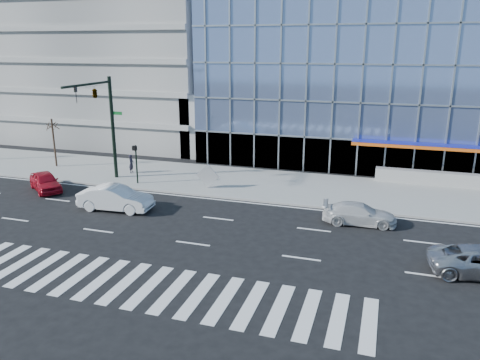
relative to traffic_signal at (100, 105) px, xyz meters
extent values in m
plane|color=black|center=(11.00, -4.57, -6.16)|extent=(160.00, 160.00, 0.00)
cube|color=gray|center=(11.00, 3.43, -6.09)|extent=(120.00, 8.00, 0.15)
cube|color=#6D84B6|center=(25.00, 21.43, 1.34)|extent=(42.00, 26.00, 15.00)
cube|color=gray|center=(-9.00, 21.43, 3.84)|extent=(24.00, 24.00, 20.00)
cube|color=gray|center=(5.00, 13.43, -3.16)|extent=(6.00, 8.00, 6.00)
cylinder|color=black|center=(0.00, 1.43, -2.01)|extent=(0.28, 0.28, 8.00)
cylinder|color=black|center=(0.00, -1.37, 1.59)|extent=(0.18, 5.60, 0.18)
imported|color=black|center=(0.00, -2.77, 0.99)|extent=(0.18, 0.22, 1.10)
imported|color=black|center=(0.00, -0.57, 0.99)|extent=(0.48, 2.24, 0.90)
cube|color=#0C591E|center=(0.45, 1.43, -0.81)|extent=(0.90, 0.05, 0.25)
cylinder|color=black|center=(2.50, 0.43, -4.51)|extent=(0.12, 0.12, 3.00)
cube|color=black|center=(2.50, 0.28, -3.21)|extent=(0.30, 0.25, 0.35)
cylinder|color=#332319|center=(-7.00, 2.93, -3.91)|extent=(0.16, 0.16, 4.20)
ellipsoid|color=#332319|center=(-7.00, 2.93, -2.23)|extent=(1.10, 1.10, 0.90)
imported|color=silver|center=(19.43, -2.77, -5.53)|extent=(4.53, 2.14, 1.28)
imported|color=silver|center=(4.04, -5.07, -5.36)|extent=(4.99, 2.03, 1.61)
imported|color=#A10C1B|center=(-3.28, -2.95, -5.47)|extent=(4.25, 3.77, 1.39)
imported|color=black|center=(0.48, 3.00, -5.24)|extent=(0.45, 0.61, 1.55)
cube|color=#A1A1A1|center=(8.14, 0.93, -5.10)|extent=(1.84, 0.09, 1.84)
camera|label=1|loc=(20.64, -30.25, 4.29)|focal=35.00mm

